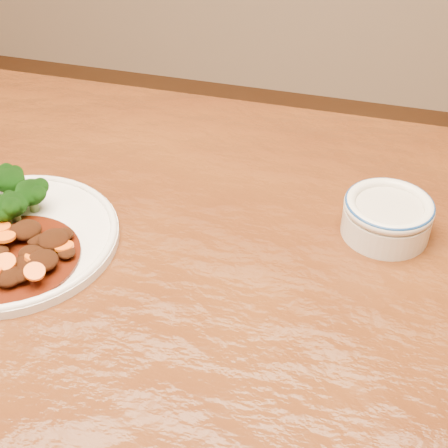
# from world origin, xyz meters

# --- Properties ---
(dining_table) EXTENTS (1.50, 0.91, 0.75)m
(dining_table) POSITION_xyz_m (-0.00, 0.00, 0.67)
(dining_table) COLOR #592C0F
(dining_table) RESTS_ON ground
(dinner_plate) EXTENTS (0.25, 0.25, 0.02)m
(dinner_plate) POSITION_xyz_m (-0.16, 0.03, 0.76)
(dinner_plate) COLOR white
(dinner_plate) RESTS_ON dining_table
(mince_stew) EXTENTS (0.15, 0.15, 0.03)m
(mince_stew) POSITION_xyz_m (-0.14, -0.01, 0.77)
(mince_stew) COLOR #401206
(mince_stew) RESTS_ON dinner_plate
(dip_bowl) EXTENTS (0.11, 0.11, 0.05)m
(dip_bowl) POSITION_xyz_m (0.26, 0.17, 0.78)
(dip_bowl) COLOR silver
(dip_bowl) RESTS_ON dining_table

